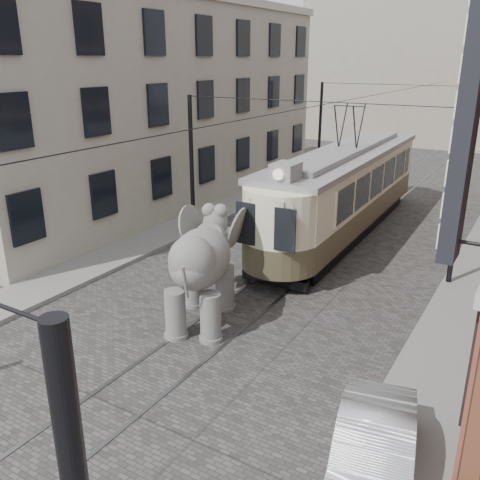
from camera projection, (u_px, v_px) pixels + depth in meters
The scene contains 10 objects.
ground at pixel (228, 319), 15.59m from camera, with size 120.00×120.00×0.00m, color #494643.
tram_rails at pixel (228, 319), 15.58m from camera, with size 1.54×80.00×0.02m, color slate, non-canonical shape.
sidewalk_right at pixel (435, 377), 12.64m from camera, with size 2.00×60.00×0.15m, color slate.
sidewalk_left at pixel (76, 273), 18.73m from camera, with size 2.00×60.00×0.15m, color slate.
stucco_building at pixel (152, 106), 27.37m from camera, with size 7.00×24.00×10.00m, color gray.
distant_block at pixel (470, 63), 45.59m from camera, with size 28.00×10.00×14.00m, color gray.
catenary at pixel (296, 187), 18.73m from camera, with size 11.00×30.20×6.00m, color black, non-canonical shape.
tram at pixel (346, 171), 22.48m from camera, with size 2.90×14.06×5.58m, color #EDE8C0, non-canonical shape.
elephant at pixel (201, 273), 14.94m from camera, with size 2.82×5.11×3.13m, color #5F5D58, non-canonical shape.
parked_car at pixel (373, 456), 9.31m from camera, with size 1.40×3.98×1.31m, color #A3A3A7.
Camera 1 is at (7.50, -11.73, 7.41)m, focal length 38.84 mm.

